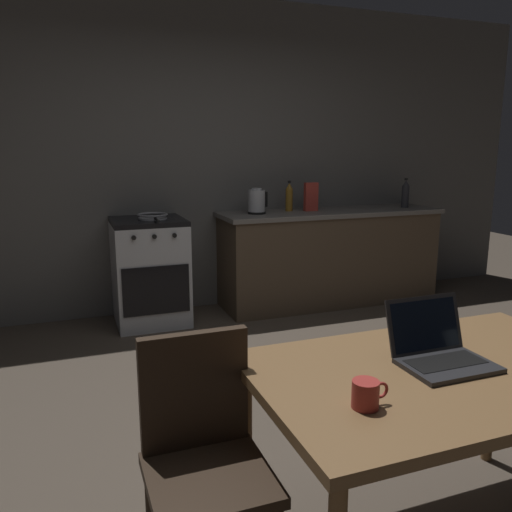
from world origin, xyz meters
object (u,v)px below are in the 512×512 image
(frying_pan, at_px, (153,216))
(cereal_box, at_px, (311,197))
(coffee_mug, at_px, (366,394))
(dining_table, at_px, (442,385))
(bottle_b, at_px, (289,197))
(stove_oven, at_px, (150,271))
(laptop, at_px, (440,351))
(chair, at_px, (203,449))
(electric_kettle, at_px, (257,202))
(bottle, at_px, (405,194))

(frying_pan, distance_m, cereal_box, 1.50)
(coffee_mug, bearing_deg, frying_pan, 92.26)
(dining_table, height_order, bottle_b, bottle_b)
(stove_oven, relative_size, laptop, 2.83)
(chair, relative_size, electric_kettle, 3.83)
(dining_table, distance_m, bottle, 3.55)
(laptop, bearing_deg, frying_pan, 96.83)
(dining_table, relative_size, laptop, 4.28)
(chair, distance_m, laptop, 0.91)
(coffee_mug, bearing_deg, stove_oven, 92.96)
(laptop, height_order, coffee_mug, laptop)
(chair, xyz_separation_m, bottle_b, (1.61, 2.91, 0.53))
(electric_kettle, height_order, coffee_mug, electric_kettle)
(coffee_mug, height_order, cereal_box, cereal_box)
(chair, height_order, laptop, laptop)
(chair, xyz_separation_m, bottle, (2.81, 2.78, 0.54))
(electric_kettle, height_order, bottle_b, bottle_b)
(coffee_mug, relative_size, cereal_box, 0.46)
(frying_pan, distance_m, bottle_b, 1.30)
(bottle_b, bearing_deg, frying_pan, -175.22)
(chair, xyz_separation_m, laptop, (0.86, -0.11, 0.27))
(chair, bearing_deg, dining_table, -22.69)
(coffee_mug, bearing_deg, dining_table, 19.70)
(stove_oven, bearing_deg, electric_kettle, 0.14)
(laptop, xyz_separation_m, bottle, (1.95, 2.89, 0.27))
(frying_pan, xyz_separation_m, coffee_mug, (0.12, -3.10, -0.16))
(bottle, bearing_deg, bottle_b, 173.85)
(chair, height_order, frying_pan, frying_pan)
(coffee_mug, bearing_deg, bottle, 52.29)
(stove_oven, height_order, laptop, laptop)
(bottle_b, bearing_deg, electric_kettle, -167.27)
(laptop, relative_size, frying_pan, 0.75)
(stove_oven, height_order, chair, stove_oven)
(cereal_box, height_order, bottle_b, bottle_b)
(dining_table, xyz_separation_m, coffee_mug, (-0.42, -0.15, 0.11))
(laptop, distance_m, bottle, 3.50)
(bottle, bearing_deg, frying_pan, 179.50)
(chair, relative_size, bottle, 3.04)
(stove_oven, xyz_separation_m, chair, (-0.27, -2.83, 0.05))
(bottle_b, bearing_deg, stove_oven, -176.46)
(electric_kettle, bearing_deg, bottle_b, 12.73)
(bottle_b, bearing_deg, chair, -118.90)
(frying_pan, height_order, bottle_b, bottle_b)
(bottle, xyz_separation_m, coffee_mug, (-2.38, -3.08, -0.27))
(dining_table, relative_size, electric_kettle, 5.94)
(chair, height_order, electric_kettle, electric_kettle)
(stove_oven, height_order, bottle_b, bottle_b)
(dining_table, height_order, electric_kettle, electric_kettle)
(bottle_b, bearing_deg, coffee_mug, -110.09)
(stove_oven, relative_size, coffee_mug, 7.42)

